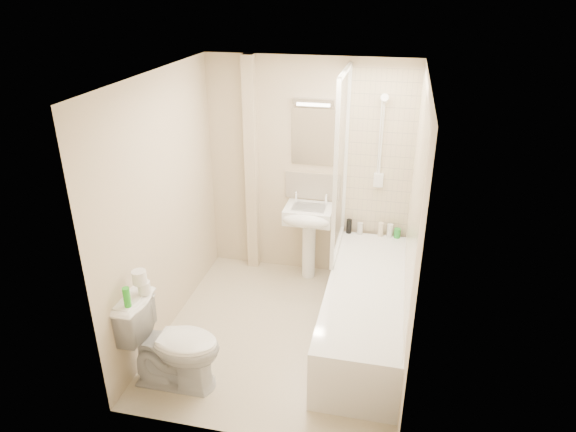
# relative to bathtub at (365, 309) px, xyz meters

# --- Properties ---
(floor) EXTENTS (2.50, 2.50, 0.00)m
(floor) POSITION_rel_bathtub_xyz_m (-0.75, -0.14, -0.29)
(floor) COLOR beige
(floor) RESTS_ON ground
(wall_back) EXTENTS (2.20, 0.02, 2.40)m
(wall_back) POSITION_rel_bathtub_xyz_m (-0.75, 1.11, 0.91)
(wall_back) COLOR beige
(wall_back) RESTS_ON ground
(wall_left) EXTENTS (0.02, 2.50, 2.40)m
(wall_left) POSITION_rel_bathtub_xyz_m (-1.85, -0.14, 0.91)
(wall_left) COLOR beige
(wall_left) RESTS_ON ground
(wall_right) EXTENTS (0.02, 2.50, 2.40)m
(wall_right) POSITION_rel_bathtub_xyz_m (0.35, -0.14, 0.91)
(wall_right) COLOR beige
(wall_right) RESTS_ON ground
(ceiling) EXTENTS (2.20, 2.50, 0.02)m
(ceiling) POSITION_rel_bathtub_xyz_m (-0.75, -0.14, 2.11)
(ceiling) COLOR white
(ceiling) RESTS_ON wall_back
(tile_back) EXTENTS (0.70, 0.01, 1.75)m
(tile_back) POSITION_rel_bathtub_xyz_m (0.00, 1.10, 1.14)
(tile_back) COLOR beige
(tile_back) RESTS_ON wall_back
(tile_right) EXTENTS (0.01, 2.10, 1.75)m
(tile_right) POSITION_rel_bathtub_xyz_m (0.34, 0.00, 1.14)
(tile_right) COLOR beige
(tile_right) RESTS_ON wall_right
(pipe_boxing) EXTENTS (0.12, 0.12, 2.40)m
(pipe_boxing) POSITION_rel_bathtub_xyz_m (-1.37, 1.05, 0.91)
(pipe_boxing) COLOR beige
(pipe_boxing) RESTS_ON ground
(splashback) EXTENTS (0.60, 0.02, 0.30)m
(splashback) POSITION_rel_bathtub_xyz_m (-0.70, 1.10, 0.74)
(splashback) COLOR beige
(splashback) RESTS_ON wall_back
(mirror) EXTENTS (0.46, 0.01, 0.60)m
(mirror) POSITION_rel_bathtub_xyz_m (-0.70, 1.10, 1.29)
(mirror) COLOR white
(mirror) RESTS_ON wall_back
(strip_light) EXTENTS (0.42, 0.07, 0.07)m
(strip_light) POSITION_rel_bathtub_xyz_m (-0.70, 1.08, 1.66)
(strip_light) COLOR silver
(strip_light) RESTS_ON wall_back
(bathtub) EXTENTS (0.70, 2.10, 0.55)m
(bathtub) POSITION_rel_bathtub_xyz_m (0.00, 0.00, 0.00)
(bathtub) COLOR white
(bathtub) RESTS_ON ground
(shower_screen) EXTENTS (0.04, 0.92, 1.80)m
(shower_screen) POSITION_rel_bathtub_xyz_m (-0.35, 0.66, 1.16)
(shower_screen) COLOR white
(shower_screen) RESTS_ON bathtub
(shower_fixture) EXTENTS (0.10, 0.16, 0.99)m
(shower_fixture) POSITION_rel_bathtub_xyz_m (-0.00, 1.06, 1.26)
(shower_fixture) COLOR white
(shower_fixture) RESTS_ON wall_back
(pedestal_sink) EXTENTS (0.51, 0.47, 0.99)m
(pedestal_sink) POSITION_rel_bathtub_xyz_m (-0.70, 0.88, 0.40)
(pedestal_sink) COLOR white
(pedestal_sink) RESTS_ON ground
(bottle_black_a) EXTENTS (0.06, 0.06, 0.16)m
(bottle_black_a) POSITION_rel_bathtub_xyz_m (-0.27, 1.02, 0.34)
(bottle_black_a) COLOR black
(bottle_black_a) RESTS_ON bathtub
(bottle_white_a) EXTENTS (0.06, 0.06, 0.13)m
(bottle_white_a) POSITION_rel_bathtub_xyz_m (-0.15, 1.02, 0.33)
(bottle_white_a) COLOR silver
(bottle_white_a) RESTS_ON bathtub
(bottle_cream) EXTENTS (0.06, 0.06, 0.16)m
(bottle_cream) POSITION_rel_bathtub_xyz_m (0.07, 1.02, 0.34)
(bottle_cream) COLOR beige
(bottle_cream) RESTS_ON bathtub
(bottle_white_b) EXTENTS (0.06, 0.06, 0.15)m
(bottle_white_b) POSITION_rel_bathtub_xyz_m (0.16, 1.02, 0.33)
(bottle_white_b) COLOR white
(bottle_white_b) RESTS_ON bathtub
(bottle_green) EXTENTS (0.07, 0.07, 0.10)m
(bottle_green) POSITION_rel_bathtub_xyz_m (0.24, 1.02, 0.31)
(bottle_green) COLOR green
(bottle_green) RESTS_ON bathtub
(toilet) EXTENTS (0.45, 0.78, 0.80)m
(toilet) POSITION_rel_bathtub_xyz_m (-1.47, -0.97, 0.11)
(toilet) COLOR white
(toilet) RESTS_ON ground
(toilet_roll_lower) EXTENTS (0.10, 0.10, 0.10)m
(toilet_roll_lower) POSITION_rel_bathtub_xyz_m (-1.70, -0.89, 0.56)
(toilet_roll_lower) COLOR white
(toilet_roll_lower) RESTS_ON toilet
(toilet_roll_upper) EXTENTS (0.11, 0.11, 0.11)m
(toilet_roll_upper) POSITION_rel_bathtub_xyz_m (-1.72, -0.91, 0.67)
(toilet_roll_upper) COLOR white
(toilet_roll_upper) RESTS_ON toilet_roll_lower
(green_bottle) EXTENTS (0.05, 0.05, 0.16)m
(green_bottle) POSITION_rel_bathtub_xyz_m (-1.74, -1.08, 0.59)
(green_bottle) COLOR green
(green_bottle) RESTS_ON toilet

